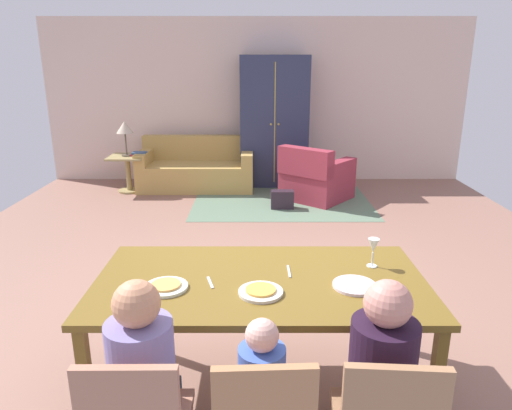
# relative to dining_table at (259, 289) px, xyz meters

# --- Properties ---
(ground_plane) EXTENTS (7.11, 6.74, 0.02)m
(ground_plane) POSITION_rel_dining_table_xyz_m (-0.02, 2.15, -0.71)
(ground_plane) COLOR #896052
(back_wall) EXTENTS (7.11, 0.10, 2.70)m
(back_wall) POSITION_rel_dining_table_xyz_m (-0.02, 5.57, 0.65)
(back_wall) COLOR beige
(back_wall) RESTS_ON ground_plane
(dining_table) EXTENTS (1.96, 1.02, 0.76)m
(dining_table) POSITION_rel_dining_table_xyz_m (0.00, 0.00, 0.00)
(dining_table) COLOR brown
(dining_table) RESTS_ON ground_plane
(plate_near_man) EXTENTS (0.25, 0.25, 0.02)m
(plate_near_man) POSITION_rel_dining_table_xyz_m (-0.54, -0.12, 0.07)
(plate_near_man) COLOR silver
(plate_near_man) RESTS_ON dining_table
(pizza_near_man) EXTENTS (0.17, 0.17, 0.01)m
(pizza_near_man) POSITION_rel_dining_table_xyz_m (-0.54, -0.12, 0.09)
(pizza_near_man) COLOR #E5A350
(pizza_near_man) RESTS_ON plate_near_man
(plate_near_child) EXTENTS (0.25, 0.25, 0.02)m
(plate_near_child) POSITION_rel_dining_table_xyz_m (-0.00, -0.18, 0.07)
(plate_near_child) COLOR silver
(plate_near_child) RESTS_ON dining_table
(pizza_near_child) EXTENTS (0.17, 0.17, 0.01)m
(pizza_near_child) POSITION_rel_dining_table_xyz_m (-0.00, -0.18, 0.09)
(pizza_near_child) COLOR gold
(pizza_near_child) RESTS_ON plate_near_child
(plate_near_woman) EXTENTS (0.25, 0.25, 0.02)m
(plate_near_woman) POSITION_rel_dining_table_xyz_m (0.54, -0.10, 0.07)
(plate_near_woman) COLOR silver
(plate_near_woman) RESTS_ON dining_table
(wine_glass) EXTENTS (0.07, 0.07, 0.19)m
(wine_glass) POSITION_rel_dining_table_xyz_m (0.71, 0.18, 0.20)
(wine_glass) COLOR silver
(wine_glass) RESTS_ON dining_table
(fork) EXTENTS (0.06, 0.15, 0.01)m
(fork) POSITION_rel_dining_table_xyz_m (-0.29, -0.05, 0.07)
(fork) COLOR silver
(fork) RESTS_ON dining_table
(knife) EXTENTS (0.02, 0.17, 0.01)m
(knife) POSITION_rel_dining_table_xyz_m (0.18, 0.10, 0.07)
(knife) COLOR silver
(knife) RESTS_ON dining_table
(person_man) EXTENTS (0.30, 0.40, 1.11)m
(person_man) POSITION_rel_dining_table_xyz_m (-0.54, -0.70, -0.18)
(person_man) COLOR #374455
(person_man) RESTS_ON ground_plane
(person_child) EXTENTS (0.22, 0.29, 0.92)m
(person_child) POSITION_rel_dining_table_xyz_m (-0.00, -0.70, -0.26)
(person_child) COLOR #33393F
(person_child) RESTS_ON ground_plane
(person_woman) EXTENTS (0.30, 0.41, 1.11)m
(person_woman) POSITION_rel_dining_table_xyz_m (0.54, -0.70, -0.18)
(person_woman) COLOR #384045
(person_woman) RESTS_ON ground_plane
(area_rug) EXTENTS (2.60, 1.80, 0.01)m
(area_rug) POSITION_rel_dining_table_xyz_m (0.36, 4.09, -0.69)
(area_rug) COLOR #5C755D
(area_rug) RESTS_ON ground_plane
(couch) EXTENTS (1.84, 0.86, 0.82)m
(couch) POSITION_rel_dining_table_xyz_m (-1.00, 4.95, -0.39)
(couch) COLOR tan
(couch) RESTS_ON ground_plane
(armchair) EXTENTS (1.20, 1.20, 0.82)m
(armchair) POSITION_rel_dining_table_xyz_m (0.86, 4.25, -0.38)
(armchair) COLOR #962E3D
(armchair) RESTS_ON ground_plane
(armoire) EXTENTS (1.10, 0.59, 2.10)m
(armoire) POSITION_rel_dining_table_xyz_m (0.27, 5.18, 0.35)
(armoire) COLOR #2A304D
(armoire) RESTS_ON ground_plane
(side_table) EXTENTS (0.56, 0.56, 0.58)m
(side_table) POSITION_rel_dining_table_xyz_m (-2.06, 4.69, -0.32)
(side_table) COLOR #9D8A55
(side_table) RESTS_ON ground_plane
(table_lamp) EXTENTS (0.26, 0.26, 0.54)m
(table_lamp) POSITION_rel_dining_table_xyz_m (-2.06, 4.69, 0.31)
(table_lamp) COLOR brown
(table_lamp) RESTS_ON side_table
(book_lower) EXTENTS (0.22, 0.16, 0.03)m
(book_lower) POSITION_rel_dining_table_xyz_m (-1.89, 4.72, -0.10)
(book_lower) COLOR maroon
(book_lower) RESTS_ON side_table
(book_upper) EXTENTS (0.22, 0.16, 0.03)m
(book_upper) POSITION_rel_dining_table_xyz_m (-1.87, 4.72, -0.07)
(book_upper) COLOR #395683
(book_upper) RESTS_ON book_lower
(handbag) EXTENTS (0.32, 0.16, 0.26)m
(handbag) POSITION_rel_dining_table_xyz_m (0.35, 3.79, -0.57)
(handbag) COLOR #2B1E29
(handbag) RESTS_ON ground_plane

